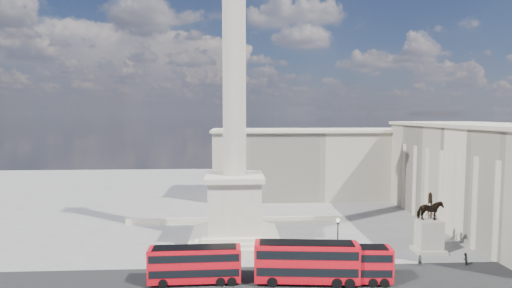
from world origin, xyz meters
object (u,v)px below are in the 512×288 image
object	(u,v)px
red_bus_a	(196,264)
red_bus_b	(307,262)
red_bus_c	(345,264)
victorian_lamp	(338,237)
nelsons_column	(235,161)
pedestrian_standing	(465,259)
pedestrian_walking	(420,261)
pedestrian_crossing	(282,246)
equestrian_statue	(429,231)

from	to	relation	value
red_bus_a	red_bus_b	bearing A→B (deg)	-4.39
red_bus_c	victorian_lamp	world-z (taller)	victorian_lamp
nelsons_column	victorian_lamp	world-z (taller)	nelsons_column
pedestrian_standing	nelsons_column	bearing A→B (deg)	-60.35
red_bus_a	pedestrian_walking	bearing A→B (deg)	5.97
victorian_lamp	pedestrian_standing	bearing A→B (deg)	-6.70
victorian_lamp	pedestrian_crossing	xyz separation A→B (m)	(-7.13, 4.75, -2.73)
red_bus_c	red_bus_a	bearing A→B (deg)	-179.12
pedestrian_walking	red_bus_c	bearing A→B (deg)	-148.21
pedestrian_standing	pedestrian_crossing	xyz separation A→B (m)	(-23.98, 6.73, -0.00)
pedestrian_standing	red_bus_a	bearing A→B (deg)	-34.00
equestrian_statue	red_bus_c	bearing A→B (deg)	-146.86
equestrian_statue	pedestrian_crossing	size ratio (longest dim) A/B	5.22
red_bus_c	equestrian_statue	xyz separation A→B (m)	(15.28, 9.97, 0.78)
pedestrian_crossing	equestrian_statue	bearing A→B (deg)	-134.80
red_bus_b	red_bus_a	bearing A→B (deg)	-177.83
red_bus_b	equestrian_statue	size ratio (longest dim) A/B	1.41
red_bus_a	red_bus_c	world-z (taller)	red_bus_c
pedestrian_crossing	red_bus_b	bearing A→B (deg)	147.72
equestrian_statue	pedestrian_walking	size ratio (longest dim) A/B	5.82
red_bus_b	red_bus_c	size ratio (longest dim) A/B	1.12
red_bus_c	pedestrian_standing	xyz separation A→B (m)	(17.67, 4.67, -1.50)
equestrian_statue	pedestrian_standing	xyz separation A→B (m)	(2.39, -5.30, -2.28)
red_bus_b	pedestrian_crossing	xyz separation A→B (m)	(-1.72, 11.17, -1.77)
red_bus_a	red_bus_b	xyz separation A→B (m)	(13.34, -0.75, 0.30)
red_bus_b	pedestrian_crossing	world-z (taller)	red_bus_b
red_bus_c	victorian_lamp	bearing A→B (deg)	87.04
red_bus_b	victorian_lamp	size ratio (longest dim) A/B	2.06
red_bus_a	red_bus_b	size ratio (longest dim) A/B	0.88
nelsons_column	pedestrian_standing	distance (m)	35.09
pedestrian_walking	nelsons_column	bearing A→B (deg)	164.65
red_bus_b	red_bus_c	distance (m)	4.61
red_bus_b	pedestrian_walking	size ratio (longest dim) A/B	8.20
victorian_lamp	pedestrian_crossing	bearing A→B (deg)	146.34
red_bus_b	pedestrian_standing	xyz separation A→B (m)	(22.26, 4.44, -1.77)
nelsons_column	red_bus_b	world-z (taller)	nelsons_column
equestrian_statue	pedestrian_standing	bearing A→B (deg)	-65.76
red_bus_c	pedestrian_crossing	bearing A→B (deg)	122.98
red_bus_b	pedestrian_walking	bearing A→B (deg)	20.82
nelsons_column	red_bus_a	size ratio (longest dim) A/B	4.53
red_bus_a	pedestrian_crossing	size ratio (longest dim) A/B	6.45
red_bus_a	pedestrian_walking	distance (m)	29.68
pedestrian_standing	pedestrian_crossing	size ratio (longest dim) A/B	1.00
nelsons_column	red_bus_a	xyz separation A→B (m)	(-4.73, -15.19, -10.59)
red_bus_c	pedestrian_walking	distance (m)	12.49
red_bus_a	red_bus_c	distance (m)	17.96
pedestrian_standing	equestrian_statue	bearing A→B (deg)	-105.68
red_bus_a	victorian_lamp	size ratio (longest dim) A/B	1.81
nelsons_column	pedestrian_walking	world-z (taller)	nelsons_column
red_bus_c	victorian_lamp	size ratio (longest dim) A/B	1.84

